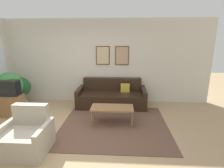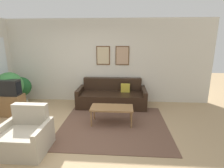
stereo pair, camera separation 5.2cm
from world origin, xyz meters
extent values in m
plane|color=tan|center=(0.00, 0.00, 0.00)|extent=(16.00, 16.00, 0.00)
cube|color=brown|center=(0.98, 0.69, 0.01)|extent=(2.58, 2.32, 0.01)
cube|color=beige|center=(0.00, 2.49, 1.35)|extent=(8.00, 0.06, 2.70)
cube|color=brown|center=(0.52, 2.44, 1.55)|extent=(0.44, 0.03, 0.60)
cube|color=#CCB78E|center=(0.52, 2.43, 1.55)|extent=(0.38, 0.01, 0.54)
cube|color=brown|center=(1.14, 2.44, 1.55)|extent=(0.44, 0.03, 0.60)
cube|color=tan|center=(1.14, 2.43, 1.55)|extent=(0.38, 0.01, 0.54)
cube|color=black|center=(0.83, 1.97, 0.22)|extent=(1.87, 0.90, 0.44)
cube|color=black|center=(0.83, 2.32, 0.64)|extent=(1.87, 0.20, 0.40)
cube|color=black|center=(-0.17, 1.97, 0.29)|extent=(0.12, 0.90, 0.58)
cube|color=black|center=(1.83, 1.97, 0.29)|extent=(0.12, 0.90, 0.58)
cube|color=gold|center=(1.25, 2.08, 0.57)|extent=(0.28, 0.10, 0.28)
cube|color=olive|center=(0.92, 0.78, 0.42)|extent=(1.04, 0.49, 0.04)
cylinder|color=olive|center=(0.44, 0.57, 0.20)|extent=(0.04, 0.04, 0.40)
cylinder|color=olive|center=(1.40, 0.57, 0.20)|extent=(0.04, 0.04, 0.40)
cylinder|color=olive|center=(0.44, 0.98, 0.20)|extent=(0.04, 0.04, 0.40)
cylinder|color=olive|center=(1.40, 0.98, 0.20)|extent=(0.04, 0.04, 0.40)
cube|color=olive|center=(-1.93, 1.11, 0.29)|extent=(0.72, 0.40, 0.58)
cube|color=black|center=(-1.93, 1.11, 0.79)|extent=(0.63, 0.28, 0.42)
cube|color=black|center=(-1.61, 1.11, 0.79)|extent=(0.01, 0.23, 0.33)
cube|color=#B2A893|center=(-0.63, -0.44, 0.21)|extent=(0.67, 0.76, 0.42)
cube|color=#B2A893|center=(-0.63, -0.14, 0.63)|extent=(0.67, 0.16, 0.41)
cube|color=#B2A893|center=(-1.01, -0.44, 0.27)|extent=(0.09, 0.76, 0.54)
cube|color=#B2A893|center=(-0.25, -0.44, 0.27)|extent=(0.09, 0.76, 0.54)
cylinder|color=#935638|center=(-2.08, 1.43, 0.11)|extent=(0.29, 0.29, 0.23)
cylinder|color=#51381E|center=(-2.08, 1.43, 0.34)|extent=(0.04, 0.04, 0.23)
sphere|color=#3D8442|center=(-2.08, 1.43, 0.77)|extent=(0.75, 0.75, 0.75)
cylinder|color=beige|center=(-2.05, 1.91, 0.08)|extent=(0.31, 0.31, 0.16)
cylinder|color=#51381E|center=(-2.05, 1.91, 0.25)|extent=(0.04, 0.04, 0.18)
sphere|color=#1E5628|center=(-2.05, 1.91, 0.60)|extent=(0.61, 0.61, 0.61)
camera|label=1|loc=(1.15, -3.23, 2.06)|focal=28.00mm
camera|label=2|loc=(1.20, -3.23, 2.06)|focal=28.00mm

